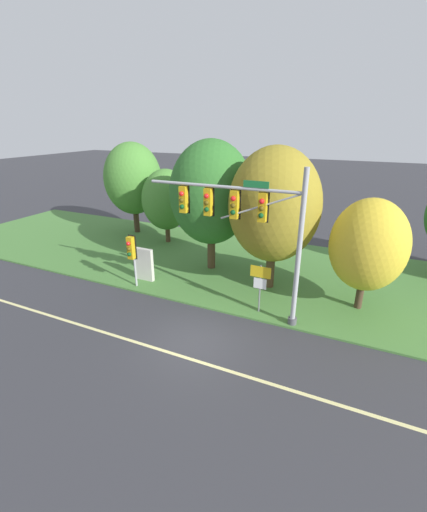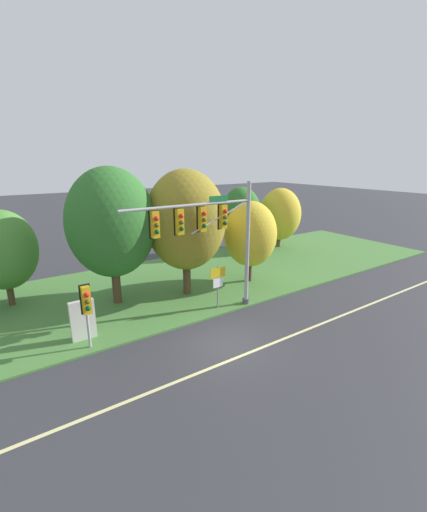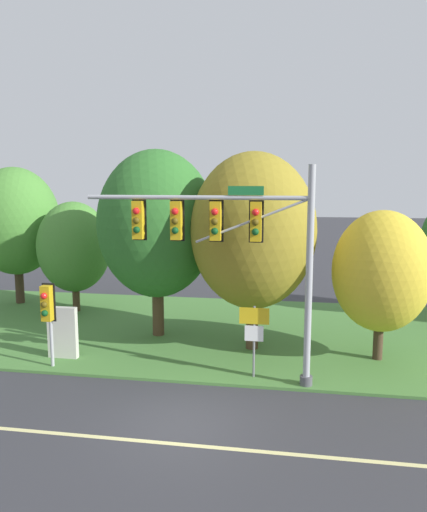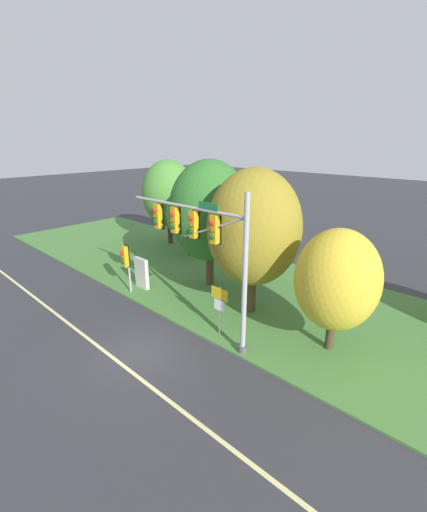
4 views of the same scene
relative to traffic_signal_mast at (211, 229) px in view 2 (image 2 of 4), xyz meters
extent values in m
plane|color=#333338|center=(-1.05, -2.83, -4.73)|extent=(160.00, 160.00, 0.00)
cube|color=beige|center=(-1.05, -4.03, -4.72)|extent=(36.00, 0.16, 0.01)
cube|color=#477A38|center=(-1.05, 5.42, -4.68)|extent=(48.00, 11.50, 0.10)
cylinder|color=#9EA0A5|center=(2.42, 0.01, -1.16)|extent=(0.22, 0.22, 6.93)
cylinder|color=#4C4C51|center=(2.42, 0.01, -4.48)|extent=(0.40, 0.40, 0.30)
cylinder|color=#9EA0A5|center=(-1.14, 0.01, 1.30)|extent=(7.12, 0.14, 0.14)
cylinder|color=#9EA0A5|center=(0.64, 0.01, 0.60)|extent=(3.59, 0.08, 1.47)
cube|color=gold|center=(0.75, 0.01, 0.57)|extent=(0.34, 0.28, 1.22)
cube|color=black|center=(0.75, 0.17, 0.57)|extent=(0.46, 0.04, 1.34)
sphere|color=red|center=(0.75, -0.17, 0.87)|extent=(0.22, 0.22, 0.22)
sphere|color=#51420C|center=(0.75, -0.17, 0.57)|extent=(0.22, 0.22, 0.22)
sphere|color=#0C4219|center=(0.75, -0.17, 0.27)|extent=(0.22, 0.22, 0.22)
cube|color=gold|center=(-0.51, 0.01, 0.57)|extent=(0.34, 0.28, 1.22)
cube|color=black|center=(-0.51, 0.17, 0.57)|extent=(0.46, 0.04, 1.34)
sphere|color=red|center=(-0.51, -0.17, 0.87)|extent=(0.22, 0.22, 0.22)
sphere|color=#51420C|center=(-0.51, -0.17, 0.57)|extent=(0.22, 0.22, 0.22)
sphere|color=#0C4219|center=(-0.51, -0.17, 0.27)|extent=(0.22, 0.22, 0.22)
cube|color=gold|center=(-1.77, 0.01, 0.57)|extent=(0.34, 0.28, 1.22)
cube|color=black|center=(-1.77, 0.17, 0.57)|extent=(0.46, 0.04, 1.34)
sphere|color=red|center=(-1.77, -0.17, 0.87)|extent=(0.22, 0.22, 0.22)
sphere|color=#51420C|center=(-1.77, -0.17, 0.57)|extent=(0.22, 0.22, 0.22)
sphere|color=#0C4219|center=(-1.77, -0.17, 0.27)|extent=(0.22, 0.22, 0.22)
cube|color=gold|center=(-3.04, 0.01, 0.57)|extent=(0.34, 0.28, 1.22)
cube|color=black|center=(-3.04, 0.17, 0.57)|extent=(0.46, 0.04, 1.34)
sphere|color=red|center=(-3.04, -0.17, 0.87)|extent=(0.22, 0.22, 0.22)
sphere|color=#51420C|center=(-3.04, -0.17, 0.57)|extent=(0.22, 0.22, 0.22)
sphere|color=#0C4219|center=(-3.04, -0.17, 0.27)|extent=(0.22, 0.22, 0.22)
cube|color=#196B33|center=(0.44, -0.04, 1.52)|extent=(1.10, 0.04, 0.28)
cylinder|color=#9EA0A5|center=(-6.34, 0.20, -3.19)|extent=(0.12, 0.12, 2.87)
cube|color=gold|center=(-6.34, 0.00, -2.32)|extent=(0.34, 0.28, 1.22)
cube|color=black|center=(-6.34, 0.16, -2.32)|extent=(0.46, 0.04, 1.34)
sphere|color=red|center=(-6.34, -0.18, -2.02)|extent=(0.22, 0.22, 0.22)
sphere|color=#51420C|center=(-6.34, -0.18, -2.32)|extent=(0.22, 0.22, 0.22)
sphere|color=#0C4219|center=(-6.34, -0.18, -2.62)|extent=(0.22, 0.22, 0.22)
cylinder|color=slate|center=(0.71, 0.41, -3.42)|extent=(0.08, 0.08, 2.40)
cube|color=gold|center=(0.71, 0.38, -2.54)|extent=(0.98, 0.03, 0.54)
cube|color=white|center=(0.71, 0.38, -3.13)|extent=(0.62, 0.03, 0.52)
cylinder|color=#4C3823|center=(-8.78, 7.41, -3.50)|extent=(0.36, 0.36, 2.25)
ellipsoid|color=#478433|center=(-8.78, 7.41, -1.40)|extent=(3.55, 3.55, 4.44)
cylinder|color=#4C3823|center=(-3.66, 4.31, -2.95)|extent=(0.48, 0.48, 3.36)
ellipsoid|color=#2D6B28|center=(-3.66, 4.31, 0.06)|extent=(4.83, 4.83, 6.04)
cylinder|color=#4C3823|center=(0.39, 3.26, -2.99)|extent=(0.47, 0.47, 3.28)
ellipsoid|color=olive|center=(0.39, 3.26, -0.05)|extent=(4.72, 4.72, 5.90)
cylinder|color=#423021|center=(5.02, 2.83, -3.48)|extent=(0.35, 0.35, 2.30)
ellipsoid|color=gold|center=(5.02, 2.83, -1.37)|extent=(3.48, 3.48, 4.35)
cylinder|color=#4C3823|center=(9.45, 9.34, -3.28)|extent=(0.34, 0.34, 2.68)
ellipsoid|color=#2D6B28|center=(9.45, 9.34, -1.02)|extent=(3.35, 3.35, 4.19)
cylinder|color=brown|center=(13.38, 8.49, -3.61)|extent=(0.38, 0.38, 2.03)
ellipsoid|color=gold|center=(13.38, 8.49, -1.54)|extent=(3.83, 3.83, 4.79)
cube|color=beige|center=(-6.36, 1.07, -3.68)|extent=(1.10, 0.24, 1.90)
cube|color=#4C4C51|center=(-6.76, 1.07, -4.58)|extent=(0.10, 0.20, 0.10)
cube|color=#4C4C51|center=(-5.96, 1.07, -4.58)|extent=(0.10, 0.20, 0.10)
camera|label=1|loc=(4.80, -13.57, 3.89)|focal=24.00mm
camera|label=2|loc=(-9.41, -14.04, 3.45)|focal=24.00mm
camera|label=3|loc=(2.02, -15.37, 1.82)|focal=35.00mm
camera|label=4|loc=(10.19, -10.14, 4.18)|focal=24.00mm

